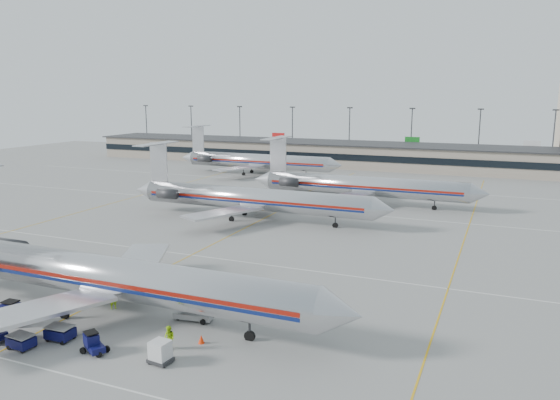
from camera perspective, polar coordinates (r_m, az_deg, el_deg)
The scene contains 17 objects.
ground at distance 59.53m, azimuth -14.37°, elevation -8.18°, with size 260.00×260.00×0.00m, color gray.
apron_markings at distance 67.33m, azimuth -9.24°, elevation -5.69°, with size 160.00×0.15×0.02m, color silver.
terminal at distance 147.48m, azimuth 9.11°, elevation 4.69°, with size 162.00×17.00×6.25m.
light_mast_row at distance 160.61m, azimuth 10.37°, elevation 7.10°, with size 163.60×0.40×15.28m.
jet_foreground at distance 51.34m, azimuth -18.39°, elevation -7.40°, with size 46.23×27.22×12.10m.
jet_second_row at distance 84.47m, azimuth -3.29°, elevation 0.18°, with size 43.76×25.77×11.46m.
jet_third_row at distance 97.03m, azimuth 8.24°, elevation 1.52°, with size 41.92×25.78×11.46m.
jet_back_row at distance 131.30m, azimuth -2.66°, elevation 4.12°, with size 42.15×25.93×11.53m.
tug_left at distance 52.64m, azimuth -26.14°, elevation -10.56°, with size 2.45×1.32×1.95m.
tug_right at distance 44.81m, azimuth -18.94°, elevation -13.99°, with size 2.27×1.92×1.66m.
cart_inner at distance 47.84m, azimuth -21.99°, elevation -12.73°, with size 2.14×1.52×1.18m.
cart_outer at distance 47.61m, azimuth -25.42°, elevation -13.18°, with size 2.04×1.47×1.11m.
uld_container at distance 41.99m, azimuth -12.40°, elevation -15.25°, with size 1.73×1.50×1.68m.
belt_loader at distance 48.66m, azimuth -8.95°, elevation -11.69°, with size 4.09×1.68×2.12m.
ramp_worker_near at distance 52.55m, azimuth -17.02°, elevation -9.84°, with size 0.70×0.46×1.92m, color #90CB13.
ramp_worker_far at distance 43.68m, azimuth -11.50°, elevation -13.96°, with size 0.94×0.73×1.93m, color #9ED313.
cone_right at distance 44.58m, azimuth -8.23°, elevation -14.19°, with size 0.50×0.50×0.69m, color #FC3008.
Camera 1 is at (34.52, -44.49, 19.31)m, focal length 35.00 mm.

